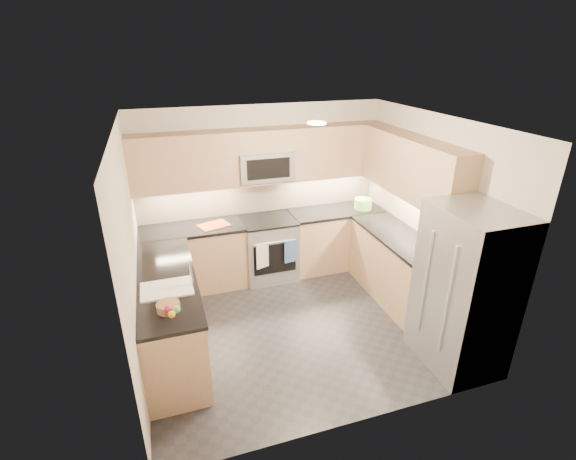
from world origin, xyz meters
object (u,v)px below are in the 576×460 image
object	(u,v)px
gas_range	(269,249)
cutting_board	(214,225)
microwave	(265,165)
refrigerator	(465,290)
utensil_bowl	(363,204)
fruit_basket	(168,307)

from	to	relation	value
gas_range	cutting_board	xyz separation A→B (m)	(-0.78, -0.02, 0.49)
microwave	refrigerator	size ratio (longest dim) A/B	0.42
utensil_bowl	fruit_basket	xyz separation A→B (m)	(-3.00, -1.85, -0.04)
refrigerator	cutting_board	distance (m)	3.29
gas_range	microwave	world-z (taller)	microwave
microwave	fruit_basket	xyz separation A→B (m)	(-1.50, -2.03, -0.72)
refrigerator	cutting_board	bearing A→B (deg)	132.84
utensil_bowl	cutting_board	world-z (taller)	utensil_bowl
gas_range	refrigerator	size ratio (longest dim) A/B	0.51
utensil_bowl	cutting_board	size ratio (longest dim) A/B	0.67
microwave	cutting_board	xyz separation A→B (m)	(-0.78, -0.14, -0.75)
gas_range	cutting_board	bearing A→B (deg)	-178.82
microwave	fruit_basket	world-z (taller)	microwave
refrigerator	utensil_bowl	xyz separation A→B (m)	(0.04, 2.37, 0.12)
cutting_board	microwave	bearing A→B (deg)	10.21
refrigerator	utensil_bowl	bearing A→B (deg)	89.00
refrigerator	cutting_board	world-z (taller)	refrigerator
cutting_board	fruit_basket	size ratio (longest dim) A/B	1.83
microwave	refrigerator	bearing A→B (deg)	-60.38
utensil_bowl	gas_range	bearing A→B (deg)	177.94
microwave	cutting_board	distance (m)	1.10
gas_range	fruit_basket	xyz separation A→B (m)	(-1.50, -1.91, 0.52)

